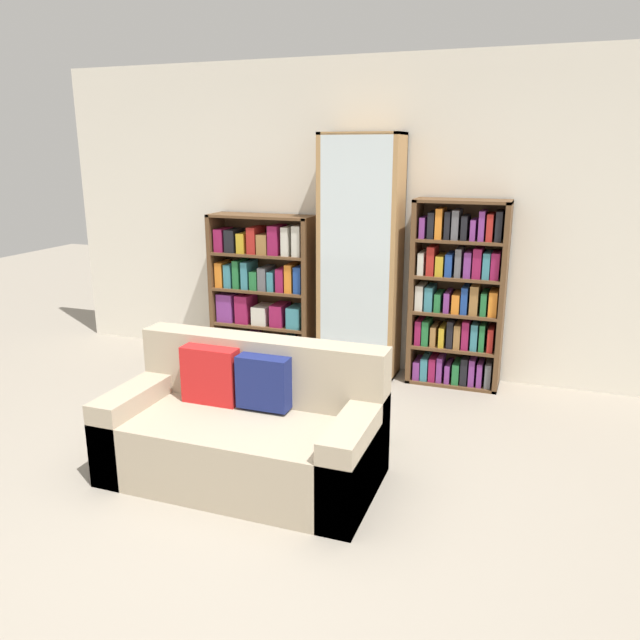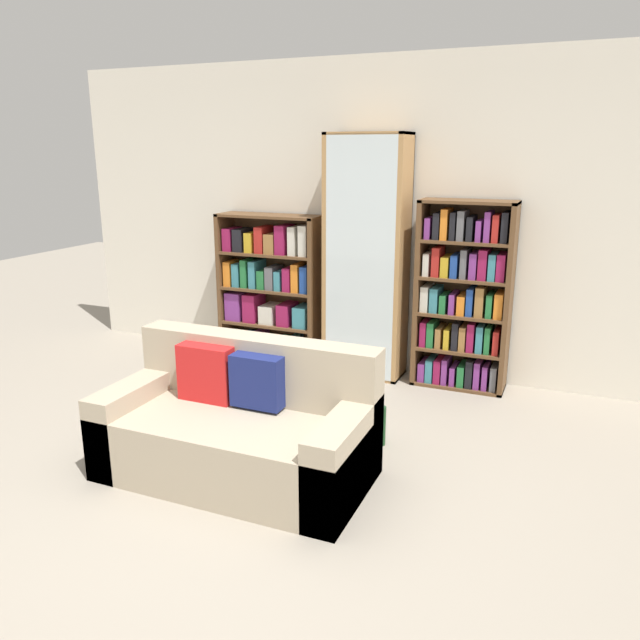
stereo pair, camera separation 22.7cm
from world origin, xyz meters
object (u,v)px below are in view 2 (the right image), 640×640
Objects in this scene: display_cabinet at (367,259)px; bookshelf_left at (270,291)px; bookshelf_right at (464,298)px; wine_bottle at (381,425)px; couch at (239,429)px.

bookshelf_left is at bearing 179.03° from display_cabinet.
bookshelf_right is (0.84, 0.02, -0.28)m from display_cabinet.
display_cabinet is 0.88m from bookshelf_right.
bookshelf_left is at bearing 138.75° from wine_bottle.
display_cabinet is 1.34× the size of bookshelf_right.
wine_bottle is (0.69, 0.70, -0.14)m from couch.
couch reaches higher than wine_bottle.
wine_bottle is at bearing -41.25° from bookshelf_left.
couch is at bearing -115.65° from bookshelf_right.
bookshelf_right is at bearing -0.01° from bookshelf_left.
couch is 2.29m from bookshelf_right.
wine_bottle is (-0.28, -1.32, -0.61)m from bookshelf_right.
couch is at bearing -93.72° from display_cabinet.
display_cabinet is at bearing -0.97° from bookshelf_left.
bookshelf_right reaches higher than couch.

